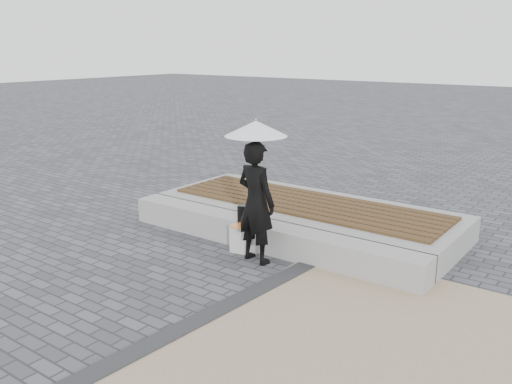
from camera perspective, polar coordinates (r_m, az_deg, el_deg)
ground at (r=7.04m, az=-6.82°, el=-9.58°), size 80.00×80.00×0.00m
edging_band at (r=6.25m, az=-4.87°, el=-12.70°), size 0.61×5.20×0.04m
seating_ledge at (r=8.11m, az=0.89°, el=-4.56°), size 5.00×0.45×0.40m
timber_platform at (r=9.07m, az=5.31°, el=-2.50°), size 5.00×2.00×0.40m
timber_decking at (r=9.00m, az=5.34°, el=-1.17°), size 4.60×1.40×0.04m
woman at (r=7.45m, az=0.00°, el=-1.09°), size 0.67×0.49×1.71m
parasol at (r=7.23m, az=0.00°, el=6.68°), size 0.84×0.84×1.07m
handbag at (r=8.00m, az=-0.56°, el=-2.36°), size 0.39×0.25×0.26m
canvas_tote at (r=7.94m, az=-1.28°, el=-4.97°), size 0.41×0.22×0.41m
magazine at (r=7.83m, az=-1.52°, el=-3.62°), size 0.34×0.27×0.01m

